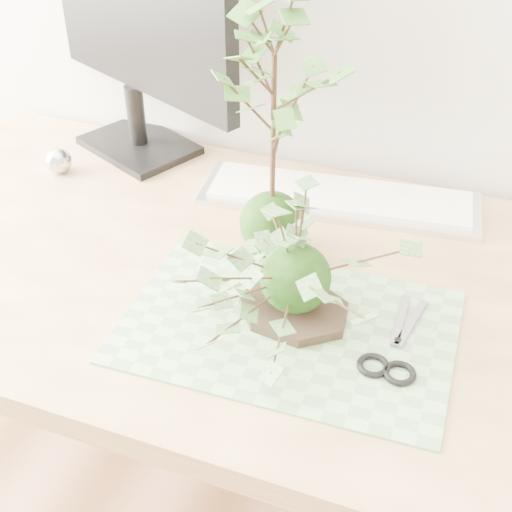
# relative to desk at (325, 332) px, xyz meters

# --- Properties ---
(desk) EXTENTS (1.60, 0.70, 0.74)m
(desk) POSITION_rel_desk_xyz_m (0.00, 0.00, 0.00)
(desk) COLOR #DBAF75
(desk) RESTS_ON ground_plane
(cutting_mat) EXTENTS (0.46, 0.32, 0.00)m
(cutting_mat) POSITION_rel_desk_xyz_m (-0.03, -0.10, 0.09)
(cutting_mat) COLOR #66915F
(cutting_mat) RESTS_ON desk
(stone_dish) EXTENTS (0.19, 0.19, 0.01)m
(stone_dish) POSITION_rel_desk_xyz_m (-0.03, -0.08, 0.10)
(stone_dish) COLOR black
(stone_dish) RESTS_ON cutting_mat
(ivy_kokedama) EXTENTS (0.35, 0.35, 0.20)m
(ivy_kokedama) POSITION_rel_desk_xyz_m (-0.03, -0.08, 0.20)
(ivy_kokedama) COLOR black
(ivy_kokedama) RESTS_ON stone_dish
(maple_kokedama) EXTENTS (0.23, 0.23, 0.42)m
(maple_kokedama) POSITION_rel_desk_xyz_m (-0.11, 0.06, 0.38)
(maple_kokedama) COLOR black
(maple_kokedama) RESTS_ON desk
(keyboard) EXTENTS (0.50, 0.20, 0.02)m
(keyboard) POSITION_rel_desk_xyz_m (-0.05, 0.24, 0.10)
(keyboard) COLOR silver
(keyboard) RESTS_ON desk
(monitor) EXTENTS (0.50, 0.25, 0.47)m
(monitor) POSITION_rel_desk_xyz_m (-0.47, 0.30, 0.36)
(monitor) COLOR black
(monitor) RESTS_ON desk
(foil_ball) EXTENTS (0.05, 0.05, 0.05)m
(foil_ball) POSITION_rel_desk_xyz_m (-0.57, 0.15, 0.11)
(foil_ball) COLOR silver
(foil_ball) RESTS_ON desk
(scissors) EXTENTS (0.08, 0.18, 0.01)m
(scissors) POSITION_rel_desk_xyz_m (0.12, -0.12, 0.10)
(scissors) COLOR gray
(scissors) RESTS_ON cutting_mat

